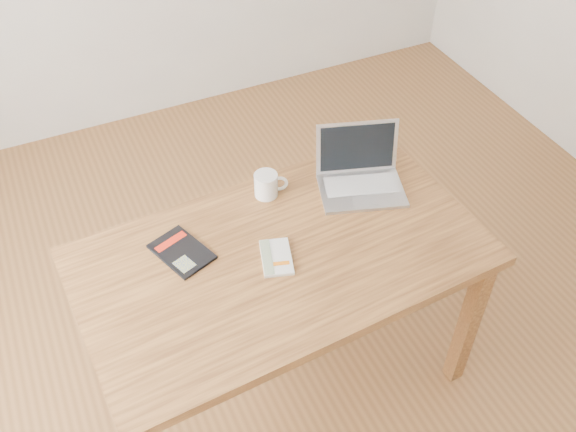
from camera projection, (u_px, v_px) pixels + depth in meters
name	position (u px, v px, depth m)	size (l,w,h in m)	color
room	(289.00, 83.00, 1.79)	(4.04, 4.04, 2.70)	brown
desk	(282.00, 271.00, 2.21)	(1.41, 0.86, 0.75)	brown
white_guidebook	(276.00, 257.00, 2.13)	(0.14, 0.18, 0.01)	beige
black_guidebook	(181.00, 252.00, 2.15)	(0.20, 0.24, 0.01)	black
laptop	(360.00, 175.00, 2.37)	(0.37, 0.33, 0.22)	silver
coffee_mug	(267.00, 184.00, 2.33)	(0.12, 0.09, 0.09)	silver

